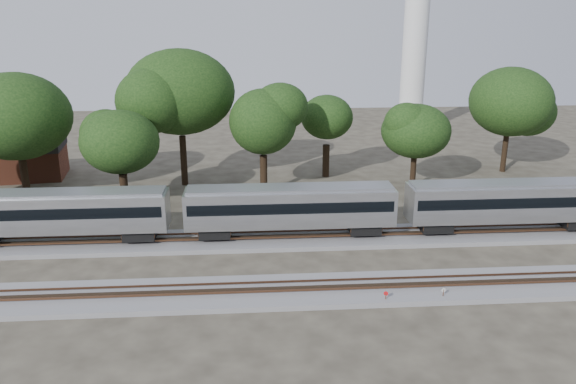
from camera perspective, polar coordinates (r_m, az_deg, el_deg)
name	(u,v)px	position (r m, az deg, el deg)	size (l,w,h in m)	color
ground	(289,270)	(44.95, 0.10, -7.93)	(160.00, 160.00, 0.00)	#383328
track_far	(284,239)	(50.34, -0.40, -4.78)	(160.00, 5.00, 0.73)	slate
track_near	(293,291)	(41.29, 0.51, -10.06)	(160.00, 5.00, 0.73)	slate
train	(510,200)	(54.45, 21.64, -0.80)	(134.99, 3.29, 4.86)	silver
switch_stand_red	(386,296)	(40.31, 9.91, -10.38)	(0.31, 0.12, 1.00)	#512D19
switch_stand_white	(443,293)	(41.61, 15.50, -9.84)	(0.32, 0.13, 1.02)	#512D19
switch_lever	(395,300)	(40.94, 10.85, -10.75)	(0.50, 0.30, 0.30)	#512D19
brick_building	(25,160)	(76.50, -25.12, 2.95)	(9.95, 7.64, 4.39)	brown
tree_1	(16,117)	(66.41, -25.91, 6.91)	(9.23, 9.23, 13.01)	black
tree_2	(120,142)	(58.68, -16.71, 4.87)	(7.33, 7.33, 10.34)	black
tree_3	(180,92)	(65.79, -10.93, 9.92)	(11.14, 11.14, 15.70)	black
tree_4	(263,122)	(61.75, -2.56, 7.13)	(8.33, 8.33, 11.75)	black
tree_5	(327,117)	(68.81, 3.97, 7.58)	(7.61, 7.61, 10.72)	black
tree_6	(416,131)	(65.37, 12.86, 6.04)	(6.91, 6.91, 9.74)	black
tree_7	(510,102)	(75.96, 21.67, 8.52)	(9.16, 9.16, 12.91)	black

